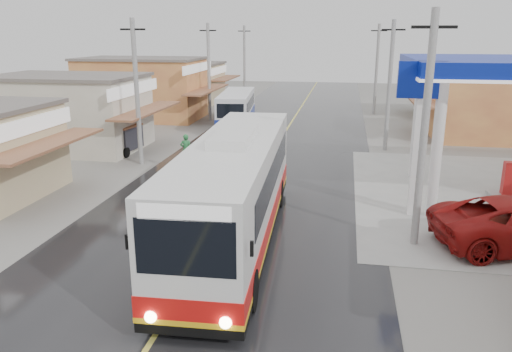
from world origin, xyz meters
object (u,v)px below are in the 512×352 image
object	(u,v)px
cyclist	(187,159)
tricycle_near	(125,137)
coach_bus	(235,191)
second_bus	(237,109)

from	to	relation	value
cyclist	tricycle_near	world-z (taller)	cyclist
coach_bus	second_bus	xyz separation A→B (m)	(-4.70, 21.78, -0.43)
second_bus	cyclist	size ratio (longest dim) A/B	4.15
coach_bus	tricycle_near	size ratio (longest dim) A/B	5.22
coach_bus	second_bus	distance (m)	22.29
tricycle_near	cyclist	bearing A→B (deg)	-25.24
coach_bus	cyclist	size ratio (longest dim) A/B	6.28
coach_bus	cyclist	bearing A→B (deg)	114.97
cyclist	tricycle_near	distance (m)	5.99
coach_bus	tricycle_near	bearing A→B (deg)	126.12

